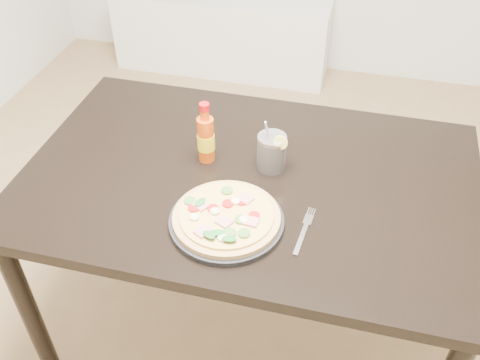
% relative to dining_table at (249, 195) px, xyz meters
% --- Properties ---
extents(floor, '(4.50, 4.50, 0.00)m').
position_rel_dining_table_xyz_m(floor, '(0.15, -0.13, -0.67)').
color(floor, '#9E7A51').
rests_on(floor, ground).
extents(dining_table, '(1.40, 0.90, 0.75)m').
position_rel_dining_table_xyz_m(dining_table, '(0.00, 0.00, 0.00)').
color(dining_table, black).
rests_on(dining_table, ground).
extents(plate, '(0.32, 0.32, 0.02)m').
position_rel_dining_table_xyz_m(plate, '(-0.01, -0.22, 0.09)').
color(plate, black).
rests_on(plate, dining_table).
extents(pizza, '(0.30, 0.30, 0.03)m').
position_rel_dining_table_xyz_m(pizza, '(-0.01, -0.22, 0.11)').
color(pizza, tan).
rests_on(pizza, plate).
extents(hot_sauce_bottle, '(0.06, 0.06, 0.21)m').
position_rel_dining_table_xyz_m(hot_sauce_bottle, '(-0.15, 0.05, 0.17)').
color(hot_sauce_bottle, '#CD470C').
rests_on(hot_sauce_bottle, dining_table).
extents(cola_cup, '(0.10, 0.09, 0.18)m').
position_rel_dining_table_xyz_m(cola_cup, '(0.06, 0.06, 0.14)').
color(cola_cup, black).
rests_on(cola_cup, dining_table).
extents(fork, '(0.04, 0.19, 0.00)m').
position_rel_dining_table_xyz_m(fork, '(0.20, -0.19, 0.09)').
color(fork, silver).
rests_on(fork, dining_table).
extents(media_console, '(1.40, 0.34, 0.50)m').
position_rel_dining_table_xyz_m(media_console, '(-0.65, 1.94, -0.42)').
color(media_console, white).
rests_on(media_console, ground).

